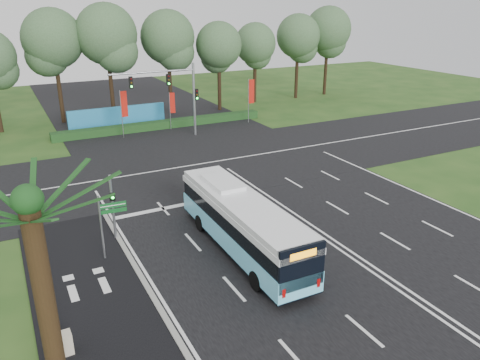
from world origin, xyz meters
The scene contains 17 objects.
ground centered at (0.00, 0.00, 0.00)m, with size 120.00×120.00×0.00m, color #204717.
road_main centered at (0.00, 0.00, 0.02)m, with size 20.00×120.00×0.04m, color black.
road_cross centered at (0.00, 12.00, 0.03)m, with size 120.00×14.00×0.05m, color black.
bike_path centered at (-12.50, -3.00, 0.03)m, with size 5.00×18.00×0.06m, color black.
kerb_strip centered at (-10.10, -3.00, 0.06)m, with size 0.25×18.00×0.12m, color gray.
city_bus centered at (-4.61, -2.01, 1.60)m, with size 2.49×11.12×3.18m.
pedestrian_signal centered at (-10.20, 2.40, 2.06)m, with size 0.34×0.43×3.76m.
street_sign centered at (-10.91, 0.46, 2.25)m, with size 1.37×0.18×3.51m.
utility_cabinet centered at (-14.07, -5.87, 0.47)m, with size 0.57×0.47×0.94m, color #BDB298.
banner_flag_left centered at (-4.33, 22.73, 3.00)m, with size 0.68×0.14×4.61m.
banner_flag_mid centered at (0.80, 23.62, 2.55)m, with size 0.56×0.17×3.87m.
banner_flag_right centered at (9.33, 22.54, 3.09)m, with size 0.70×0.07×4.75m.
palm_tree centered at (-14.50, -8.00, 6.44)m, with size 3.20×3.20×7.65m.
traffic_light_gantry centered at (0.21, 20.50, 4.66)m, with size 8.41×0.28×7.00m.
hedge centered at (0.00, 24.50, 0.40)m, with size 22.00×1.20×0.80m, color #163C18.
blue_hoarding centered at (-4.00, 27.00, 1.10)m, with size 10.00×0.30×2.20m, color teal.
eucalyptus_row centered at (2.00, 31.38, 8.50)m, with size 54.30×8.32×12.47m.
Camera 1 is at (-14.76, -21.28, 12.32)m, focal length 35.00 mm.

